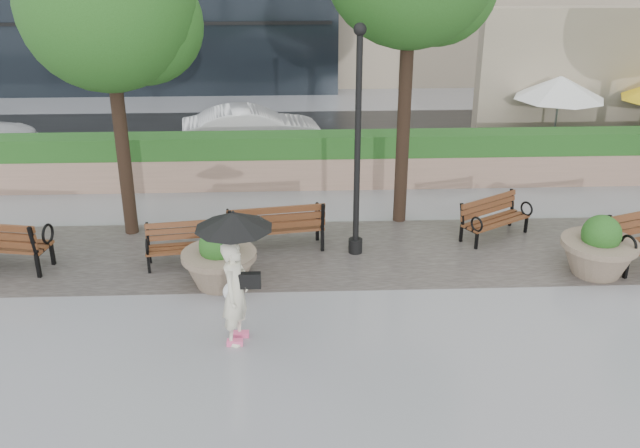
{
  "coord_description": "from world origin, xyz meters",
  "views": [
    {
      "loc": [
        -0.82,
        -9.98,
        6.24
      ],
      "look_at": [
        -0.32,
        1.95,
        1.1
      ],
      "focal_mm": 40.0,
      "sensor_mm": 36.0,
      "label": 1
    }
  ],
  "objects_px": {
    "planter_right": "(598,251)",
    "pedestrian": "(235,265)",
    "planter_left": "(219,263)",
    "car_right": "(253,130)",
    "lamppost": "(357,158)",
    "bench_3": "(494,226)",
    "bench_1": "(188,253)",
    "bench_2": "(275,236)"
  },
  "relations": [
    {
      "from": "bench_2",
      "to": "car_right",
      "type": "xyz_separation_m",
      "value": [
        -0.75,
        6.67,
        0.35
      ]
    },
    {
      "from": "planter_right",
      "to": "bench_2",
      "type": "bearing_deg",
      "value": 167.77
    },
    {
      "from": "pedestrian",
      "to": "lamppost",
      "type": "bearing_deg",
      "value": -15.28
    },
    {
      "from": "planter_left",
      "to": "car_right",
      "type": "height_order",
      "value": "car_right"
    },
    {
      "from": "bench_1",
      "to": "planter_right",
      "type": "height_order",
      "value": "planter_right"
    },
    {
      "from": "bench_2",
      "to": "planter_left",
      "type": "height_order",
      "value": "planter_left"
    },
    {
      "from": "planter_left",
      "to": "car_right",
      "type": "relative_size",
      "value": 0.34
    },
    {
      "from": "bench_1",
      "to": "car_right",
      "type": "bearing_deg",
      "value": 74.91
    },
    {
      "from": "car_right",
      "to": "planter_right",
      "type": "bearing_deg",
      "value": -147.87
    },
    {
      "from": "bench_1",
      "to": "planter_right",
      "type": "xyz_separation_m",
      "value": [
        7.79,
        -0.69,
        0.21
      ]
    },
    {
      "from": "bench_3",
      "to": "lamppost",
      "type": "xyz_separation_m",
      "value": [
        -3.0,
        -0.64,
        1.76
      ]
    },
    {
      "from": "bench_1",
      "to": "bench_2",
      "type": "bearing_deg",
      "value": 12.9
    },
    {
      "from": "bench_2",
      "to": "pedestrian",
      "type": "xyz_separation_m",
      "value": [
        -0.54,
        -3.37,
        1.03
      ]
    },
    {
      "from": "car_right",
      "to": "pedestrian",
      "type": "distance_m",
      "value": 10.06
    },
    {
      "from": "planter_right",
      "to": "pedestrian",
      "type": "height_order",
      "value": "pedestrian"
    },
    {
      "from": "bench_2",
      "to": "pedestrian",
      "type": "relative_size",
      "value": 0.92
    },
    {
      "from": "bench_3",
      "to": "planter_left",
      "type": "relative_size",
      "value": 1.21
    },
    {
      "from": "planter_right",
      "to": "pedestrian",
      "type": "distance_m",
      "value": 7.01
    },
    {
      "from": "planter_right",
      "to": "lamppost",
      "type": "distance_m",
      "value": 4.88
    },
    {
      "from": "lamppost",
      "to": "car_right",
      "type": "height_order",
      "value": "lamppost"
    },
    {
      "from": "bench_2",
      "to": "car_right",
      "type": "relative_size",
      "value": 0.51
    },
    {
      "from": "lamppost",
      "to": "pedestrian",
      "type": "bearing_deg",
      "value": -124.37
    },
    {
      "from": "lamppost",
      "to": "pedestrian",
      "type": "xyz_separation_m",
      "value": [
        -2.16,
        -3.15,
        -0.67
      ]
    },
    {
      "from": "bench_2",
      "to": "pedestrian",
      "type": "distance_m",
      "value": 3.56
    },
    {
      "from": "planter_right",
      "to": "bench_3",
      "type": "bearing_deg",
      "value": 130.55
    },
    {
      "from": "pedestrian",
      "to": "bench_3",
      "type": "bearing_deg",
      "value": -34.56
    },
    {
      "from": "bench_1",
      "to": "car_right",
      "type": "relative_size",
      "value": 0.41
    },
    {
      "from": "bench_1",
      "to": "planter_right",
      "type": "bearing_deg",
      "value": -12.84
    },
    {
      "from": "bench_3",
      "to": "planter_left",
      "type": "bearing_deg",
      "value": 167.03
    },
    {
      "from": "planter_right",
      "to": "pedestrian",
      "type": "bearing_deg",
      "value": -162.92
    },
    {
      "from": "bench_2",
      "to": "planter_right",
      "type": "height_order",
      "value": "planter_right"
    },
    {
      "from": "bench_1",
      "to": "planter_left",
      "type": "relative_size",
      "value": 1.19
    },
    {
      "from": "bench_2",
      "to": "lamppost",
      "type": "height_order",
      "value": "lamppost"
    },
    {
      "from": "bench_3",
      "to": "car_right",
      "type": "relative_size",
      "value": 0.42
    },
    {
      "from": "bench_3",
      "to": "lamppost",
      "type": "distance_m",
      "value": 3.53
    },
    {
      "from": "bench_1",
      "to": "pedestrian",
      "type": "xyz_separation_m",
      "value": [
        1.14,
        -2.73,
        1.09
      ]
    },
    {
      "from": "bench_1",
      "to": "lamppost",
      "type": "distance_m",
      "value": 3.76
    },
    {
      "from": "bench_1",
      "to": "pedestrian",
      "type": "bearing_deg",
      "value": -75.09
    },
    {
      "from": "bench_3",
      "to": "pedestrian",
      "type": "xyz_separation_m",
      "value": [
        -5.15,
        -3.79,
        1.09
      ]
    },
    {
      "from": "bench_2",
      "to": "planter_left",
      "type": "bearing_deg",
      "value": 47.42
    },
    {
      "from": "planter_left",
      "to": "pedestrian",
      "type": "distance_m",
      "value": 2.13
    },
    {
      "from": "bench_1",
      "to": "bench_2",
      "type": "height_order",
      "value": "bench_2"
    }
  ]
}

